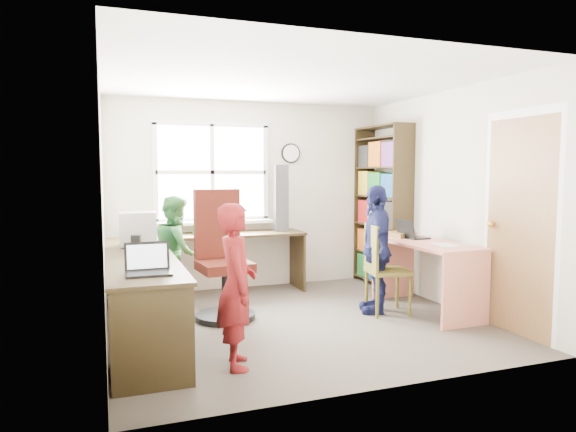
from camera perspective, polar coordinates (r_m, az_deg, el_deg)
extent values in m
cube|color=#3F3932|center=(5.28, 0.93, -11.77)|extent=(3.60, 3.40, 0.02)
cube|color=white|center=(5.13, 0.97, 15.07)|extent=(3.60, 3.40, 0.02)
cube|color=beige|center=(6.69, -4.23, 2.31)|extent=(3.60, 0.02, 2.40)
cube|color=beige|center=(3.52, 10.82, -0.19)|extent=(3.60, 0.02, 2.40)
cube|color=beige|center=(4.74, -19.98, 0.92)|extent=(0.02, 3.40, 2.40)
cube|color=beige|center=(5.95, 17.50, 1.75)|extent=(0.02, 3.40, 2.40)
cube|color=white|center=(6.54, -8.42, 4.83)|extent=(1.40, 0.01, 1.20)
cube|color=white|center=(6.54, -8.41, 4.83)|extent=(1.48, 0.04, 1.28)
cube|color=olive|center=(5.15, 24.30, -1.16)|extent=(0.02, 0.82, 2.00)
sphere|color=gold|center=(5.37, 21.58, -0.83)|extent=(0.07, 0.07, 0.07)
cylinder|color=black|center=(6.83, 0.30, 6.99)|extent=(0.26, 0.03, 0.26)
cylinder|color=white|center=(6.81, 0.35, 7.00)|extent=(0.22, 0.01, 0.22)
cube|color=#302513|center=(4.90, -16.18, -4.33)|extent=(0.60, 2.70, 0.03)
cube|color=#302513|center=(6.39, -5.67, -2.02)|extent=(1.65, 0.56, 0.03)
cube|color=#302513|center=(4.97, -16.08, -8.60)|extent=(0.56, 0.03, 0.72)
cube|color=#302513|center=(3.70, -14.72, -13.30)|extent=(0.56, 0.03, 0.72)
cube|color=#302513|center=(6.26, -16.86, -5.82)|extent=(0.56, 0.03, 0.72)
cube|color=#302513|center=(6.68, 1.06, -4.94)|extent=(0.03, 0.52, 0.72)
cube|color=#302513|center=(4.06, -15.19, -11.69)|extent=(0.54, 0.45, 0.72)
cube|color=#EA8E75|center=(5.71, 15.16, -2.97)|extent=(0.64, 1.32, 0.03)
cube|color=#EA8E75|center=(5.29, 19.19, -7.85)|extent=(0.56, 0.05, 0.72)
cube|color=#EA8E75|center=(6.28, 11.63, -5.66)|extent=(0.56, 0.05, 0.72)
cube|color=#302513|center=(6.42, 12.66, 0.75)|extent=(0.30, 0.02, 2.10)
cube|color=#302513|center=(7.29, 8.46, 1.30)|extent=(0.30, 0.02, 2.10)
cube|color=#302513|center=(6.86, 10.57, 9.74)|extent=(0.30, 1.00, 0.02)
cube|color=#302513|center=(6.99, 10.30, -7.08)|extent=(0.30, 1.00, 0.02)
cube|color=#302513|center=(6.92, 10.35, -4.17)|extent=(0.30, 1.00, 0.02)
cube|color=#302513|center=(6.87, 10.40, -1.04)|extent=(0.30, 1.00, 0.02)
cube|color=#302513|center=(6.84, 10.45, 2.13)|extent=(0.30, 1.00, 0.02)
cube|color=#302513|center=(6.83, 10.50, 5.31)|extent=(0.30, 1.00, 0.02)
cube|color=#302513|center=(6.85, 10.55, 8.49)|extent=(0.30, 1.00, 0.02)
cube|color=#A71718|center=(6.71, 11.61, -6.34)|extent=(0.25, 0.28, 0.27)
cube|color=#174C8F|center=(6.97, 10.24, -5.81)|extent=(0.25, 0.30, 0.29)
cube|color=#1C772C|center=(7.23, 9.05, -5.34)|extent=(0.25, 0.26, 0.30)
cube|color=gold|center=(6.64, 11.66, -3.15)|extent=(0.25, 0.28, 0.30)
cube|color=#682F77|center=(6.91, 10.28, -2.73)|extent=(0.25, 0.30, 0.32)
cube|color=orange|center=(7.17, 9.09, -2.58)|extent=(0.25, 0.26, 0.29)
cube|color=black|center=(6.60, 11.72, 0.20)|extent=(0.25, 0.28, 0.32)
cube|color=beige|center=(6.87, 10.33, 0.26)|extent=(0.25, 0.30, 0.29)
cube|color=#A71718|center=(7.13, 9.13, 0.52)|extent=(0.25, 0.26, 0.30)
cube|color=#174C8F|center=(6.58, 11.78, 3.34)|extent=(0.25, 0.28, 0.29)
cube|color=#1C772C|center=(6.85, 10.38, 3.50)|extent=(0.25, 0.30, 0.30)
cube|color=gold|center=(7.11, 9.17, 3.64)|extent=(0.25, 0.26, 0.32)
cube|color=#682F77|center=(6.58, 11.84, 6.73)|extent=(0.25, 0.28, 0.30)
cube|color=orange|center=(6.86, 10.43, 6.75)|extent=(0.25, 0.30, 0.32)
cube|color=black|center=(7.12, 9.21, 6.56)|extent=(0.25, 0.26, 0.29)
cylinder|color=black|center=(5.40, -6.99, -10.96)|extent=(0.67, 0.67, 0.05)
cylinder|color=black|center=(5.33, -7.02, -8.36)|extent=(0.07, 0.07, 0.46)
cube|color=#43140C|center=(5.28, -7.05, -5.58)|extent=(0.55, 0.55, 0.10)
cube|color=#43140C|center=(5.45, -7.90, -0.84)|extent=(0.49, 0.14, 0.72)
cylinder|color=brown|center=(5.41, 9.89, -8.89)|extent=(0.04, 0.04, 0.44)
cylinder|color=brown|center=(5.53, 13.39, -8.64)|extent=(0.04, 0.04, 0.44)
cylinder|color=brown|center=(5.74, 8.72, -8.07)|extent=(0.04, 0.04, 0.44)
cylinder|color=brown|center=(5.85, 12.05, -7.86)|extent=(0.04, 0.04, 0.44)
cube|color=brown|center=(5.58, 11.05, -6.05)|extent=(0.48, 0.48, 0.04)
cube|color=brown|center=(5.48, 9.26, -3.52)|extent=(0.10, 0.39, 0.49)
cube|color=#A9A8AD|center=(5.45, -16.26, -3.14)|extent=(0.28, 0.23, 0.02)
cube|color=#A9A8AD|center=(5.43, -16.30, -1.34)|extent=(0.38, 0.34, 0.34)
cube|color=#3F72F2|center=(5.43, -14.41, -1.30)|extent=(0.03, 0.28, 0.24)
cube|color=black|center=(3.95, -15.24, -6.18)|extent=(0.33, 0.24, 0.02)
cube|color=black|center=(4.05, -15.39, -4.33)|extent=(0.33, 0.06, 0.22)
cube|color=white|center=(4.04, -15.38, -4.35)|extent=(0.29, 0.04, 0.18)
cube|color=black|center=(6.01, 13.79, -2.32)|extent=(0.25, 0.33, 0.02)
cube|color=black|center=(5.93, 12.89, -1.38)|extent=(0.08, 0.32, 0.21)
cube|color=#3F72F2|center=(5.93, 12.96, -1.38)|extent=(0.06, 0.28, 0.17)
cube|color=black|center=(5.01, -16.51, -3.00)|extent=(0.10, 0.10, 0.17)
cube|color=black|center=(5.59, -16.31, -2.20)|extent=(0.09, 0.09, 0.16)
cube|color=black|center=(6.53, -0.76, 2.01)|extent=(0.19, 0.17, 0.84)
cube|color=red|center=(6.09, 12.27, -2.02)|extent=(0.34, 0.34, 0.05)
cube|color=silver|center=(4.51, -15.96, -4.90)|extent=(0.26, 0.34, 0.00)
cube|color=silver|center=(5.54, 17.05, -3.08)|extent=(0.25, 0.31, 0.00)
imported|color=#317B3E|center=(6.35, -10.04, -0.71)|extent=(0.15, 0.12, 0.28)
imported|color=maroon|center=(3.99, -5.76, -7.70)|extent=(0.36, 0.50, 1.27)
imported|color=#286629|center=(5.83, -12.26, -3.89)|extent=(0.53, 0.65, 1.25)
imported|color=#151943|center=(5.58, 9.75, -3.62)|extent=(0.58, 0.87, 1.37)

